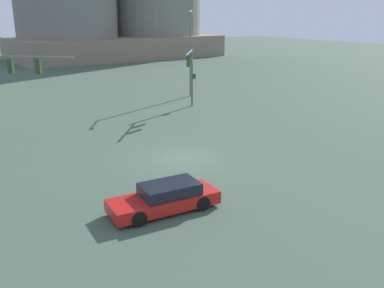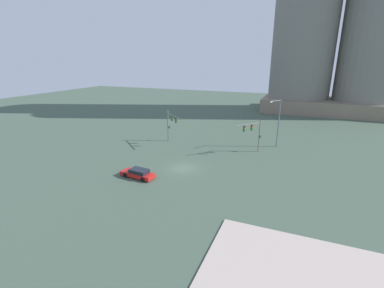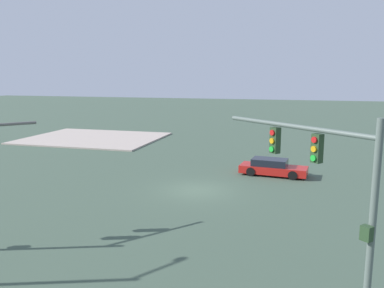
# 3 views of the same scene
# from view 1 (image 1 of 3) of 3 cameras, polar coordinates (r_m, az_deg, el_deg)

# --- Properties ---
(ground_plane) EXTENTS (193.98, 193.98, 0.00)m
(ground_plane) POSITION_cam_1_polar(r_m,az_deg,el_deg) (24.81, -1.35, -2.04)
(ground_plane) COLOR #425646
(traffic_signal_near_corner) EXTENTS (4.97, 4.71, 6.04)m
(traffic_signal_near_corner) POSITION_cam_1_polar(r_m,az_deg,el_deg) (30.85, -23.85, 8.23)
(traffic_signal_near_corner) COLOR #596761
(traffic_signal_near_corner) RESTS_ON ground
(traffic_signal_opposite_side) EXTENTS (3.69, 4.01, 5.51)m
(traffic_signal_opposite_side) POSITION_cam_1_polar(r_m,az_deg,el_deg) (37.00, -0.17, 10.47)
(traffic_signal_opposite_side) COLOR slate
(traffic_signal_opposite_side) RESTS_ON ground
(streetlamp_curved_arm) EXTENTS (1.77, 2.46, 8.56)m
(streetlamp_curved_arm) POSITION_cam_1_polar(r_m,az_deg,el_deg) (42.70, -0.19, 12.98)
(streetlamp_curved_arm) COLOR slate
(streetlamp_curved_arm) RESTS_ON ground
(sedan_car_approaching) EXTENTS (4.93, 2.20, 1.21)m
(sedan_car_approaching) POSITION_cam_1_polar(r_m,az_deg,el_deg) (18.41, -3.60, -7.27)
(sedan_car_approaching) COLOR red
(sedan_car_approaching) RESTS_ON ground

